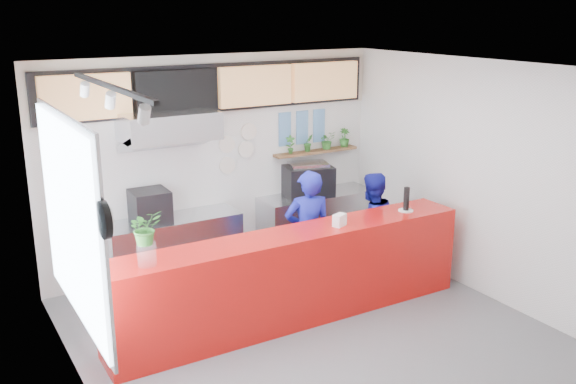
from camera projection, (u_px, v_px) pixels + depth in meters
name	position (u px, v px, depth m)	size (l,w,h in m)	color
floor	(312.00, 333.00, 7.34)	(5.00, 5.00, 0.00)	slate
ceiling	(315.00, 68.00, 6.52)	(5.00, 5.00, 0.00)	silver
wall_back	(217.00, 163.00, 9.00)	(5.00, 5.00, 0.00)	white
wall_left	(77.00, 252.00, 5.71)	(5.00, 5.00, 0.00)	white
wall_right	(478.00, 179.00, 8.16)	(5.00, 5.00, 0.00)	white
service_counter	(294.00, 277.00, 7.52)	(4.50, 0.60, 1.10)	#B7110D
cream_band	(214.00, 84.00, 8.69)	(5.00, 0.02, 0.80)	beige
prep_bench	(174.00, 250.00, 8.65)	(1.80, 0.60, 0.90)	#B2B5BA
panini_oven	(150.00, 206.00, 8.32)	(0.47, 0.47, 0.42)	black
extraction_hood	(169.00, 126.00, 8.14)	(1.20, 0.70, 0.35)	#B2B5BA
hood_lip	(170.00, 141.00, 8.19)	(1.20, 0.70, 0.08)	#B2B5BA
right_bench	(317.00, 222.00, 9.77)	(1.80, 0.60, 0.90)	#B2B5BA
espresso_machine	(308.00, 181.00, 9.51)	(0.69, 0.49, 0.45)	black
espresso_tray	(308.00, 164.00, 9.44)	(0.55, 0.38, 0.05)	silver
herb_shelf	(316.00, 152.00, 9.70)	(1.40, 0.18, 0.04)	brown
menu_board_far_left	(86.00, 97.00, 7.75)	(1.10, 0.10, 0.55)	tan
menu_board_mid_left	(176.00, 91.00, 8.32)	(1.10, 0.10, 0.55)	black
menu_board_mid_right	(255.00, 86.00, 8.89)	(1.10, 0.10, 0.55)	tan
menu_board_far_right	(325.00, 81.00, 9.46)	(1.10, 0.10, 0.55)	tan
soffit	(215.00, 88.00, 8.68)	(4.80, 0.04, 0.65)	black
window_pane	(71.00, 221.00, 5.91)	(0.04, 2.20, 1.90)	silver
window_frame	(73.00, 220.00, 5.92)	(0.03, 2.30, 2.00)	#B2B5BA
wall_clock_rim	(104.00, 220.00, 4.83)	(0.30, 0.30, 0.05)	black
wall_clock_face	(108.00, 219.00, 4.84)	(0.26, 0.26, 0.02)	white
track_rail	(109.00, 86.00, 5.50)	(0.05, 2.40, 0.04)	black
dec_plate_a	(227.00, 144.00, 8.98)	(0.24, 0.24, 0.03)	silver
dec_plate_b	(246.00, 149.00, 9.15)	(0.24, 0.24, 0.03)	silver
dec_plate_c	(227.00, 165.00, 9.06)	(0.24, 0.24, 0.03)	silver
dec_plate_d	(249.00, 132.00, 9.11)	(0.24, 0.24, 0.03)	silver
photo_frame_a	(285.00, 121.00, 9.38)	(0.20, 0.02, 0.25)	#598CBF
photo_frame_b	(302.00, 119.00, 9.53)	(0.20, 0.02, 0.25)	#598CBF
photo_frame_c	(319.00, 117.00, 9.68)	(0.20, 0.02, 0.25)	#598CBF
photo_frame_d	(285.00, 138.00, 9.45)	(0.20, 0.02, 0.25)	#598CBF
photo_frame_e	(302.00, 136.00, 9.60)	(0.20, 0.02, 0.25)	#598CBF
photo_frame_f	(319.00, 134.00, 9.75)	(0.20, 0.02, 0.25)	#598CBF
staff_center	(308.00, 234.00, 8.13)	(0.61, 0.40, 1.66)	#161B98
staff_right	(371.00, 227.00, 8.66)	(0.73, 0.57, 1.49)	#161B98
herb_a	(290.00, 145.00, 9.43)	(0.14, 0.10, 0.27)	#2E6E26
herb_b	(308.00, 143.00, 9.59)	(0.14, 0.12, 0.26)	#2E6E26
herb_c	(327.00, 140.00, 9.75)	(0.24, 0.21, 0.27)	#2E6E26
herb_d	(344.00, 138.00, 9.91)	(0.16, 0.14, 0.29)	#2E6E26
glass_vase	(147.00, 254.00, 6.41)	(0.19, 0.19, 0.24)	white
basil_vase	(145.00, 228.00, 6.34)	(0.32, 0.28, 0.35)	#2E6E26
napkin_holder	(340.00, 220.00, 7.59)	(0.16, 0.10, 0.14)	white
white_plate	(406.00, 210.00, 8.16)	(0.19, 0.19, 0.01)	white
pepper_mill	(406.00, 199.00, 8.12)	(0.07, 0.07, 0.30)	black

